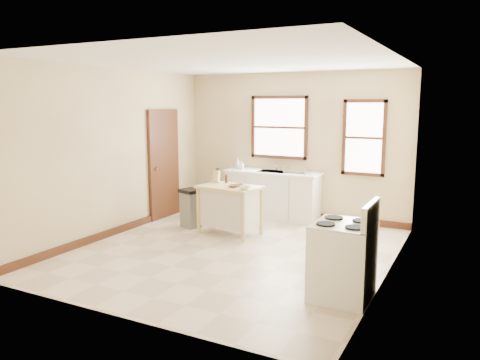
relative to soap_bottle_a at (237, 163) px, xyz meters
The scene contains 23 objects.
floor 2.66m from the soap_bottle_a, 64.01° to the right, with size 5.00×5.00×0.00m, color beige.
ceiling 3.02m from the soap_bottle_a, 64.01° to the right, with size 5.00×5.00×0.00m, color white.
wall_back 1.17m from the soap_bottle_a, 15.64° to the left, with size 4.50×0.04×2.80m, color beige.
wall_left 2.52m from the soap_bottle_a, 118.16° to the right, with size 0.04×5.00×2.80m, color beige.
wall_right 4.00m from the soap_bottle_a, 33.51° to the right, with size 0.04×5.00×2.80m, color beige.
window_main 1.09m from the soap_bottle_a, 19.95° to the left, with size 1.17×0.06×1.22m, color #37170F, non-canonical shape.
window_side 2.50m from the soap_bottle_a, ahead, with size 0.77×0.06×1.37m, color #37170F, non-canonical shape.
door_left 1.45m from the soap_bottle_a, 141.66° to the right, with size 0.06×0.90×2.10m, color #37170F.
baseboard_back 1.47m from the soap_bottle_a, 14.15° to the left, with size 4.50×0.04×0.12m, color #37170F.
baseboard_left 2.66m from the soap_bottle_a, 117.55° to the right, with size 0.04×5.00×0.12m, color #37170F.
sink_counter 0.96m from the soap_bottle_a, ahead, with size 1.86×0.62×0.92m, color silver, non-canonical shape.
faucet 0.79m from the soap_bottle_a, 13.14° to the left, with size 0.03×0.03×0.22m, color silver.
soap_bottle_a is the anchor object (origin of this frame).
soap_bottle_b 0.13m from the soap_bottle_a, 23.89° to the right, with size 0.08×0.08×0.17m, color #B2B2B2.
dish_rack 1.29m from the soap_bottle_a, ahead, with size 0.44×0.33×0.11m, color silver, non-canonical shape.
kitchen_island 1.62m from the soap_bottle_a, 67.48° to the right, with size 1.02×0.65×0.84m, color tan, non-canonical shape.
knife_block 1.20m from the soap_bottle_a, 80.47° to the right, with size 0.10×0.10×0.20m, color #DDBA74, non-canonical shape.
pepper_grinder 1.25m from the soap_bottle_a, 71.45° to the right, with size 0.04×0.04×0.15m, color #452012.
bowl_a 1.65m from the soap_bottle_a, 64.88° to the right, with size 0.17×0.17×0.04m, color brown.
bowl_b 1.53m from the soap_bottle_a, 61.30° to the right, with size 0.14×0.14×0.04m, color brown.
bowl_c 1.85m from the soap_bottle_a, 58.77° to the right, with size 0.17×0.17×0.05m, color silver.
trash_bin 1.51m from the soap_bottle_a, 101.27° to the right, with size 0.36×0.30×0.70m, color gray, non-canonical shape.
gas_stove 4.35m from the soap_bottle_a, 46.33° to the right, with size 0.71×0.72×1.15m, color white, non-canonical shape.
Camera 1 is at (3.21, -6.02, 2.22)m, focal length 35.00 mm.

